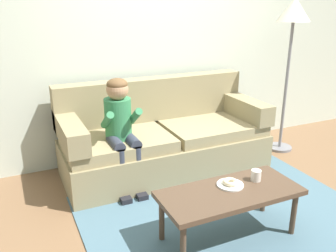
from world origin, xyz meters
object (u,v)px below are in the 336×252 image
toy_controller (256,183)px  coffee_table (230,196)px  floor_lamp (293,24)px  person_child (121,124)px  mug (256,175)px  couch (163,139)px  donut (230,182)px

toy_controller → coffee_table: bearing=-114.7°
floor_lamp → person_child: bearing=-176.7°
person_child → mug: (0.77, -1.09, -0.21)m
couch → donut: (0.00, -1.29, 0.10)m
coffee_table → donut: size_ratio=9.18×
mug → toy_controller: bearing=50.1°
floor_lamp → mug: bearing=-137.8°
couch → coffee_table: 1.36m
person_child → mug: bearing=-54.6°
coffee_table → person_child: bearing=113.4°
toy_controller → floor_lamp: size_ratio=0.12×
coffee_table → toy_controller: 1.01m
person_child → toy_controller: size_ratio=4.87×
toy_controller → couch: bearing=158.7°
coffee_table → toy_controller: coffee_table is taller
coffee_table → donut: donut is taller
couch → toy_controller: size_ratio=9.66×
person_child → donut: size_ratio=9.18×
mug → toy_controller: size_ratio=0.40×
donut → mug: 0.24m
mug → toy_controller: (0.46, 0.55, -0.44)m
coffee_table → mug: size_ratio=12.24×
coffee_table → mug: (0.28, 0.05, 0.09)m
couch → mug: bearing=-79.7°
couch → mug: (0.24, -1.30, 0.12)m
couch → donut: size_ratio=18.18×
person_child → mug: size_ratio=12.24×
coffee_table → toy_controller: bearing=39.2°
mug → floor_lamp: (1.34, 1.21, 1.07)m
coffee_table → donut: 0.11m
couch → coffee_table: size_ratio=1.98×
coffee_table → couch: bearing=88.2°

